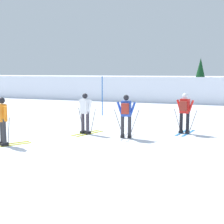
{
  "coord_description": "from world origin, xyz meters",
  "views": [
    {
      "loc": [
        4.11,
        -8.46,
        2.6
      ],
      "look_at": [
        -0.42,
        3.98,
        0.9
      ],
      "focal_mm": 50.64,
      "sensor_mm": 36.0,
      "label": 1
    }
  ],
  "objects": [
    {
      "name": "skier_orange",
      "position": [
        -3.23,
        0.51,
        0.92
      ],
      "size": [
        1.25,
        1.51,
        1.71
      ],
      "color": "gold",
      "rests_on": "ground"
    },
    {
      "name": "ground_plane",
      "position": [
        0.0,
        0.0,
        0.0
      ],
      "size": [
        120.0,
        120.0,
        0.0
      ],
      "primitive_type": "plane",
      "color": "silver"
    },
    {
      "name": "skier_white",
      "position": [
        -1.39,
        3.39,
        0.92
      ],
      "size": [
        0.95,
        1.63,
        1.71
      ],
      "color": "gold",
      "rests_on": "ground"
    },
    {
      "name": "far_snow_ridge",
      "position": [
        0.0,
        20.91,
        1.08
      ],
      "size": [
        80.0,
        7.0,
        2.16
      ],
      "primitive_type": "cube",
      "color": "silver",
      "rests_on": "ground"
    },
    {
      "name": "trail_marker_pole",
      "position": [
        -2.83,
        8.91,
        1.16
      ],
      "size": [
        0.06,
        0.06,
        2.32
      ],
      "primitive_type": "cylinder",
      "color": "#1E56AD",
      "rests_on": "ground"
    },
    {
      "name": "conifer_far_left",
      "position": [
        2.02,
        18.39,
        2.17
      ],
      "size": [
        1.43,
        1.43,
        3.71
      ],
      "color": "#513823",
      "rests_on": "ground"
    },
    {
      "name": "skier_blue",
      "position": [
        0.46,
        3.15,
        0.96
      ],
      "size": [
        1.0,
        1.63,
        1.71
      ],
      "color": "silver",
      "rests_on": "ground"
    },
    {
      "name": "skier_red",
      "position": [
        2.49,
        4.86,
        0.95
      ],
      "size": [
        0.99,
        1.64,
        1.71
      ],
      "color": "#237AC6",
      "rests_on": "ground"
    }
  ]
}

